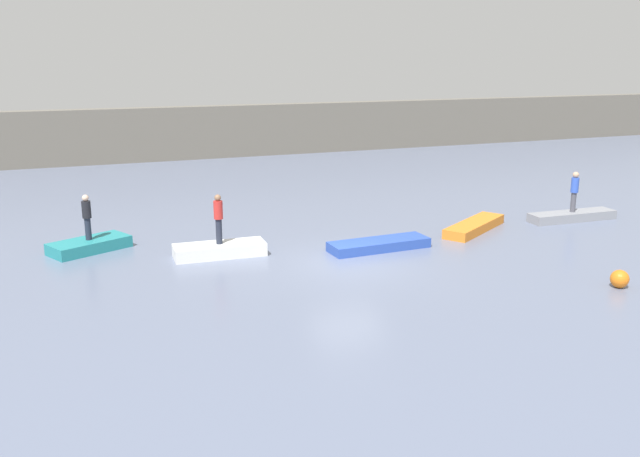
{
  "coord_description": "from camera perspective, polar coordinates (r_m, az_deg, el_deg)",
  "views": [
    {
      "loc": [
        -9.03,
        -20.39,
        7.0
      ],
      "look_at": [
        0.17,
        3.05,
        0.49
      ],
      "focal_mm": 38.18,
      "sensor_mm": 36.0,
      "label": 1
    }
  ],
  "objects": [
    {
      "name": "rowboat_white",
      "position": [
        24.39,
        -8.41,
        -1.79
      ],
      "size": [
        3.27,
        1.26,
        0.46
      ],
      "primitive_type": "cube",
      "rotation": [
        0.0,
        0.0,
        -0.05
      ],
      "color": "white",
      "rests_on": "ground_plane"
    },
    {
      "name": "rowboat_grey",
      "position": [
        31.23,
        20.36,
        0.98
      ],
      "size": [
        4.02,
        1.07,
        0.38
      ],
      "primitive_type": "cube",
      "rotation": [
        0.0,
        0.0,
        -0.04
      ],
      "color": "gray",
      "rests_on": "ground_plane"
    },
    {
      "name": "person_red_shirt",
      "position": [
        24.07,
        -8.51,
        1.0
      ],
      "size": [
        0.32,
        0.32,
        1.78
      ],
      "color": "#232838",
      "rests_on": "rowboat_white"
    },
    {
      "name": "mooring_buoy",
      "position": [
        22.86,
        23.82,
        -3.88
      ],
      "size": [
        0.56,
        0.56,
        0.56
      ],
      "primitive_type": "sphere",
      "color": "orange",
      "rests_on": "ground_plane"
    },
    {
      "name": "ground_plane",
      "position": [
        23.37,
        2.35,
        -2.95
      ],
      "size": [
        120.0,
        120.0,
        0.0
      ],
      "primitive_type": "plane",
      "color": "slate"
    },
    {
      "name": "embankment_wall",
      "position": [
        47.44,
        -10.42,
        7.92
      ],
      "size": [
        80.0,
        1.2,
        3.53
      ],
      "primitive_type": "cube",
      "color": "#666056",
      "rests_on": "ground_plane"
    },
    {
      "name": "person_dark_shirt",
      "position": [
        25.89,
        -18.96,
        1.09
      ],
      "size": [
        0.32,
        0.32,
        1.67
      ],
      "color": "#232838",
      "rests_on": "rowboat_teal"
    },
    {
      "name": "rowboat_orange",
      "position": [
        28.29,
        12.81,
        0.19
      ],
      "size": [
        3.82,
        2.93,
        0.38
      ],
      "primitive_type": "cube",
      "rotation": [
        0.0,
        0.0,
        0.57
      ],
      "color": "orange",
      "rests_on": "ground_plane"
    },
    {
      "name": "person_blue_shirt",
      "position": [
        31.0,
        20.55,
        3.08
      ],
      "size": [
        0.32,
        0.32,
        1.74
      ],
      "color": "#4C4C56",
      "rests_on": "rowboat_grey"
    },
    {
      "name": "rowboat_teal",
      "position": [
        26.16,
        -18.76,
        -1.34
      ],
      "size": [
        3.08,
        2.37,
        0.43
      ],
      "primitive_type": "cube",
      "rotation": [
        0.0,
        0.0,
        0.45
      ],
      "color": "teal",
      "rests_on": "ground_plane"
    },
    {
      "name": "rowboat_blue",
      "position": [
        25.08,
        4.96,
        -1.36
      ],
      "size": [
        3.83,
        1.28,
        0.35
      ],
      "primitive_type": "cube",
      "rotation": [
        0.0,
        0.0,
        0.04
      ],
      "color": "#2B4CAD",
      "rests_on": "ground_plane"
    }
  ]
}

